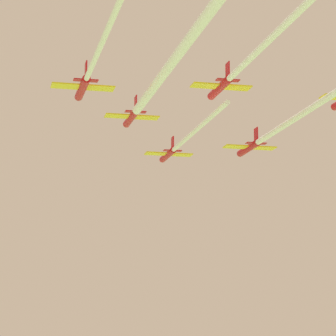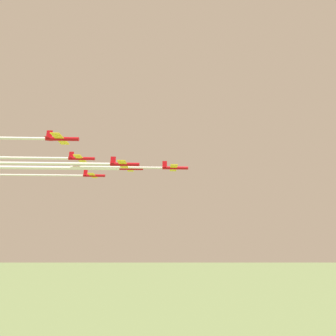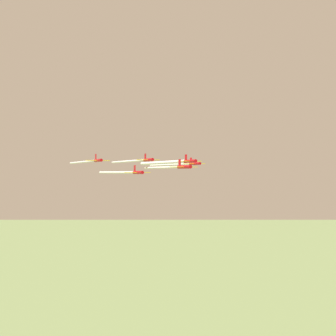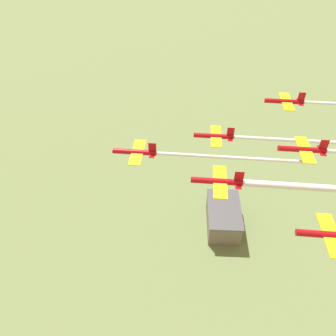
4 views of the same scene
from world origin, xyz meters
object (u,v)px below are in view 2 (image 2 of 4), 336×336
object	(u,v)px
jet_0	(174,168)
jet_1	(130,169)
jet_3	(93,176)
jet_2	(124,164)
jet_4	(81,158)
jet_5	(61,139)

from	to	relation	value
jet_0	jet_1	xyz separation A→B (m)	(-10.96, -16.83, 2.37)
jet_0	jet_3	bearing A→B (deg)	-120.47
jet_2	jet_3	size ratio (longest dim) A/B	1.00
jet_4	jet_2	bearing A→B (deg)	59.53
jet_5	jet_4	bearing A→B (deg)	-180.00
jet_0	jet_3	world-z (taller)	jet_3
jet_0	jet_1	world-z (taller)	jet_1
jet_2	jet_4	world-z (taller)	jet_4
jet_0	jet_3	xyz separation A→B (m)	(-21.92, -33.66, 1.81)
jet_3	jet_5	distance (m)	40.74
jet_3	jet_0	bearing A→B (deg)	59.53
jet_3	jet_4	bearing A→B (deg)	-0.00
jet_2	jet_3	xyz separation A→B (m)	(-31.30, -15.90, 3.64)
jet_1	jet_2	xyz separation A→B (m)	(20.34, -0.93, -4.20)
jet_4	jet_0	bearing A→B (deg)	90.00
jet_2	jet_4	bearing A→B (deg)	-120.47
jet_1	jet_3	bearing A→B (deg)	-120.47
jet_0	jet_1	distance (m)	20.22
jet_2	jet_3	world-z (taller)	jet_3
jet_3	jet_2	bearing A→B (deg)	29.54
jet_1	jet_5	xyz separation A→B (m)	(29.73, -18.68, 0.38)
jet_0	jet_3	size ratio (longest dim) A/B	1.00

